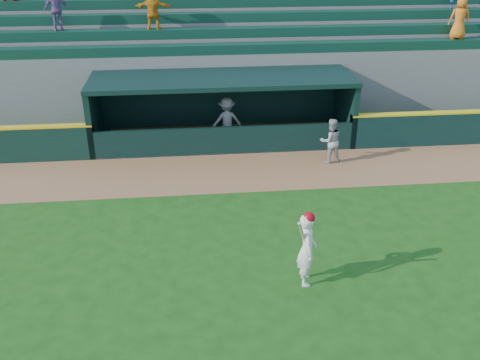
{
  "coord_description": "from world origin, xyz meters",
  "views": [
    {
      "loc": [
        -1.32,
        -10.95,
        7.37
      ],
      "look_at": [
        0.0,
        1.6,
        1.3
      ],
      "focal_mm": 40.0,
      "sensor_mm": 36.0,
      "label": 1
    }
  ],
  "objects": [
    {
      "name": "batter_at_plate",
      "position": [
        1.19,
        -1.18,
        0.9
      ],
      "size": [
        0.57,
        0.77,
        1.82
      ],
      "color": "white",
      "rests_on": "ground"
    },
    {
      "name": "ground",
      "position": [
        0.0,
        0.0,
        0.0
      ],
      "size": [
        120.0,
        120.0,
        0.0
      ],
      "primitive_type": "plane",
      "color": "#194912",
      "rests_on": "ground"
    },
    {
      "name": "stands",
      "position": [
        -0.01,
        12.57,
        2.39
      ],
      "size": [
        34.5,
        6.26,
        7.07
      ],
      "color": "slate",
      "rests_on": "ground"
    },
    {
      "name": "dugout_player_inside",
      "position": [
        0.15,
        7.69,
        0.84
      ],
      "size": [
        1.13,
        0.72,
        1.68
      ],
      "primitive_type": "imported",
      "rotation": [
        0.0,
        0.0,
        3.23
      ],
      "color": "#A3A39E",
      "rests_on": "ground"
    },
    {
      "name": "warning_track",
      "position": [
        0.0,
        4.9,
        0.01
      ],
      "size": [
        40.0,
        3.0,
        0.01
      ],
      "primitive_type": "cube",
      "color": "#94623B",
      "rests_on": "ground"
    },
    {
      "name": "dugout",
      "position": [
        0.0,
        8.0,
        1.36
      ],
      "size": [
        9.4,
        2.8,
        2.46
      ],
      "color": "#60605C",
      "rests_on": "ground"
    },
    {
      "name": "dugout_player_front",
      "position": [
        3.47,
        5.41,
        0.77
      ],
      "size": [
        0.83,
        0.69,
        1.54
      ],
      "primitive_type": "imported",
      "rotation": [
        0.0,
        0.0,
        3.29
      ],
      "color": "#ABABA5",
      "rests_on": "ground"
    }
  ]
}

